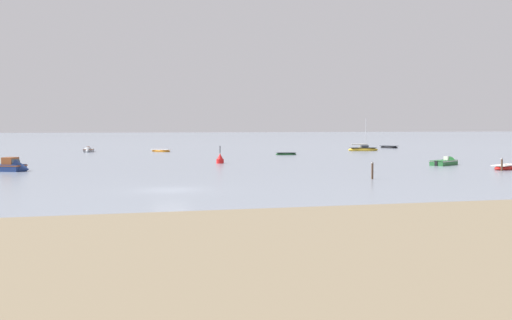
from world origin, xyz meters
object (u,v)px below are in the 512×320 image
(sailboat_moored_0, at_px, (363,149))
(rowboat_moored_1, at_px, (389,147))
(motorboat_moored_0, at_px, (88,151))
(motorboat_moored_4, at_px, (446,163))
(mooring_post_near, at_px, (502,165))
(rowboat_moored_0, at_px, (286,154))
(mooring_post_left, at_px, (372,171))
(rowboat_moored_2, at_px, (506,168))
(channel_buoy, at_px, (220,160))
(rowboat_moored_4, at_px, (161,151))
(motorboat_moored_2, at_px, (8,168))

(sailboat_moored_0, xyz_separation_m, rowboat_moored_1, (11.40, 12.01, -0.08))
(motorboat_moored_0, xyz_separation_m, sailboat_moored_0, (48.35, -7.59, 0.06))
(motorboat_moored_4, relative_size, mooring_post_near, 3.36)
(motorboat_moored_0, distance_m, rowboat_moored_1, 59.91)
(rowboat_moored_0, bearing_deg, sailboat_moored_0, 37.32)
(sailboat_moored_0, distance_m, mooring_post_left, 63.24)
(rowboat_moored_2, bearing_deg, mooring_post_near, 13.70)
(sailboat_moored_0, xyz_separation_m, channel_buoy, (-33.55, -31.45, 0.19))
(rowboat_moored_4, relative_size, mooring_post_left, 2.27)
(channel_buoy, bearing_deg, rowboat_moored_0, 52.86)
(rowboat_moored_0, height_order, mooring_post_near, mooring_post_near)
(rowboat_moored_4, bearing_deg, channel_buoy, 136.22)
(rowboat_moored_1, distance_m, channel_buoy, 62.52)
(rowboat_moored_1, bearing_deg, mooring_post_near, -38.60)
(motorboat_moored_4, bearing_deg, mooring_post_left, -169.95)
(channel_buoy, distance_m, mooring_post_near, 32.00)
(sailboat_moored_0, distance_m, rowboat_moored_4, 36.47)
(sailboat_moored_0, xyz_separation_m, rowboat_moored_2, (-7.07, -50.05, -0.07))
(motorboat_moored_4, height_order, channel_buoy, channel_buoy)
(rowboat_moored_0, bearing_deg, motorboat_moored_4, -66.66)
(motorboat_moored_4, bearing_deg, rowboat_moored_4, 87.02)
(sailboat_moored_0, xyz_separation_m, mooring_post_near, (-8.88, -51.84, 0.35))
(rowboat_moored_0, height_order, rowboat_moored_4, rowboat_moored_4)
(rowboat_moored_1, relative_size, channel_buoy, 2.02)
(rowboat_moored_0, xyz_separation_m, channel_buoy, (-14.89, -19.66, 0.32))
(rowboat_moored_2, xyz_separation_m, mooring_post_left, (-18.93, -7.60, 0.51))
(mooring_post_near, bearing_deg, rowboat_moored_4, 115.30)
(rowboat_moored_0, distance_m, mooring_post_near, 41.23)
(mooring_post_near, distance_m, mooring_post_left, 18.08)
(rowboat_moored_2, relative_size, rowboat_moored_4, 1.25)
(rowboat_moored_1, relative_size, rowboat_moored_2, 1.01)
(sailboat_moored_0, height_order, rowboat_moored_1, sailboat_moored_0)
(motorboat_moored_4, bearing_deg, sailboat_moored_0, 45.09)
(motorboat_moored_0, relative_size, rowboat_moored_1, 0.98)
(rowboat_moored_1, xyz_separation_m, rowboat_moored_2, (-18.47, -62.05, 0.00))
(motorboat_moored_0, distance_m, rowboat_moored_4, 12.48)
(sailboat_moored_0, bearing_deg, rowboat_moored_2, -88.32)
(mooring_post_left, bearing_deg, motorboat_moored_4, 43.02)
(rowboat_moored_0, bearing_deg, motorboat_moored_2, -139.58)
(rowboat_moored_1, relative_size, mooring_post_left, 2.85)
(motorboat_moored_4, bearing_deg, rowboat_moored_1, 36.39)
(motorboat_moored_0, bearing_deg, rowboat_moored_2, 41.64)
(motorboat_moored_0, relative_size, mooring_post_left, 2.80)
(motorboat_moored_4, height_order, rowboat_moored_1, motorboat_moored_4)
(mooring_post_left, bearing_deg, rowboat_moored_1, 61.77)
(channel_buoy, bearing_deg, rowboat_moored_2, -35.08)
(rowboat_moored_0, relative_size, mooring_post_left, 2.08)
(rowboat_moored_4, bearing_deg, rowboat_moored_2, 159.87)
(rowboat_moored_2, bearing_deg, rowboat_moored_0, -104.25)
(sailboat_moored_0, height_order, rowboat_moored_2, sailboat_moored_0)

